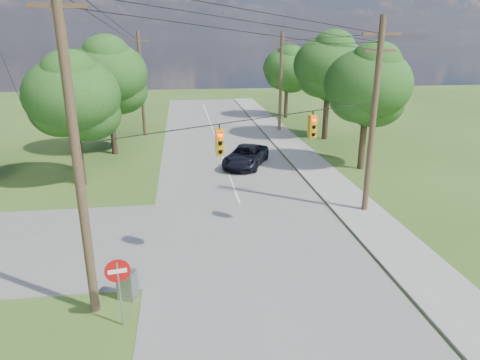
{
  "coord_description": "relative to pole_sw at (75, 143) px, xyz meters",
  "views": [
    {
      "loc": [
        -1.17,
        -13.44,
        9.43
      ],
      "look_at": [
        1.33,
        5.0,
        3.21
      ],
      "focal_mm": 32.0,
      "sensor_mm": 36.0,
      "label": 1
    }
  ],
  "objects": [
    {
      "name": "ground",
      "position": [
        4.6,
        -0.4,
        -6.23
      ],
      "size": [
        140.0,
        140.0,
        0.0
      ],
      "primitive_type": "plane",
      "color": "#33531B",
      "rests_on": "ground"
    },
    {
      "name": "main_road",
      "position": [
        6.6,
        4.6,
        -6.21
      ],
      "size": [
        10.0,
        100.0,
        0.03
      ],
      "primitive_type": "cube",
      "color": "gray",
      "rests_on": "ground"
    },
    {
      "name": "sidewalk_east",
      "position": [
        13.3,
        4.6,
        -6.17
      ],
      "size": [
        2.6,
        100.0,
        0.12
      ],
      "primitive_type": "cube",
      "color": "#A09C95",
      "rests_on": "ground"
    },
    {
      "name": "pole_sw",
      "position": [
        0.0,
        0.0,
        0.0
      ],
      "size": [
        2.0,
        0.32,
        12.0
      ],
      "color": "brown",
      "rests_on": "ground"
    },
    {
      "name": "pole_ne",
      "position": [
        13.5,
        7.6,
        -0.76
      ],
      "size": [
        2.0,
        0.32,
        10.5
      ],
      "color": "brown",
      "rests_on": "ground"
    },
    {
      "name": "pole_north_e",
      "position": [
        13.5,
        29.6,
        -1.1
      ],
      "size": [
        2.0,
        0.32,
        10.0
      ],
      "color": "brown",
      "rests_on": "ground"
    },
    {
      "name": "pole_north_w",
      "position": [
        -0.4,
        29.6,
        -1.1
      ],
      "size": [
        2.0,
        0.32,
        10.0
      ],
      "color": "brown",
      "rests_on": "ground"
    },
    {
      "name": "power_lines",
      "position": [
        6.1,
        11.14,
        2.93
      ],
      "size": [
        13.93,
        29.62,
        4.93
      ],
      "color": "black",
      "rests_on": "ground"
    },
    {
      "name": "traffic_signals",
      "position": [
        7.15,
        4.03,
        -0.73
      ],
      "size": [
        4.91,
        3.27,
        1.05
      ],
      "color": "#E3A10D",
      "rests_on": "ground"
    },
    {
      "name": "tree_w_near",
      "position": [
        -3.4,
        14.6,
        -0.3
      ],
      "size": [
        6.0,
        6.0,
        8.4
      ],
      "color": "#443222",
      "rests_on": "ground"
    },
    {
      "name": "tree_w_mid",
      "position": [
        -2.4,
        22.6,
        0.35
      ],
      "size": [
        6.4,
        6.4,
        9.22
      ],
      "color": "#443222",
      "rests_on": "ground"
    },
    {
      "name": "tree_w_far",
      "position": [
        -4.4,
        32.6,
        0.02
      ],
      "size": [
        6.0,
        6.0,
        8.73
      ],
      "color": "#443222",
      "rests_on": "ground"
    },
    {
      "name": "tree_e_near",
      "position": [
        16.6,
        15.6,
        0.02
      ],
      "size": [
        6.2,
        6.2,
        8.81
      ],
      "color": "#443222",
      "rests_on": "ground"
    },
    {
      "name": "tree_e_mid",
      "position": [
        17.1,
        25.6,
        0.68
      ],
      "size": [
        6.6,
        6.6,
        9.64
      ],
      "color": "#443222",
      "rests_on": "ground"
    },
    {
      "name": "tree_e_far",
      "position": [
        16.1,
        37.6,
        -0.31
      ],
      "size": [
        5.8,
        5.8,
        8.32
      ],
      "color": "#443222",
      "rests_on": "ground"
    },
    {
      "name": "car_main_north",
      "position": [
        8.12,
        17.45,
        -5.43
      ],
      "size": [
        4.57,
        6.06,
        1.53
      ],
      "primitive_type": "imported",
      "rotation": [
        0.0,
        0.0,
        -0.42
      ],
      "color": "black",
      "rests_on": "main_road"
    },
    {
      "name": "control_cabinet",
      "position": [
        1.1,
        0.6,
        -5.63
      ],
      "size": [
        0.8,
        0.7,
        1.19
      ],
      "primitive_type": "cube",
      "rotation": [
        0.0,
        0.0,
        -0.41
      ],
      "color": "gray",
      "rests_on": "ground"
    },
    {
      "name": "do_not_enter_sign",
      "position": [
        1.09,
        -1.0,
        -4.39
      ],
      "size": [
        0.84,
        0.19,
        2.54
      ],
      "rotation": [
        0.0,
        0.0,
        0.18
      ],
      "color": "gray",
      "rests_on": "ground"
    }
  ]
}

